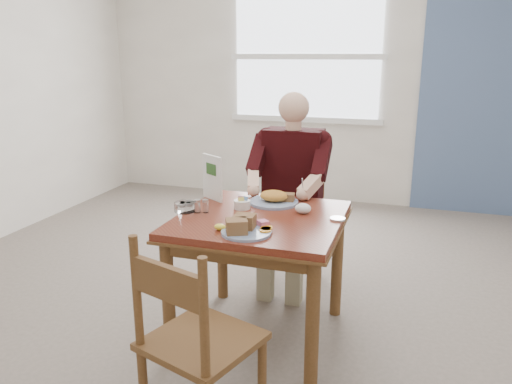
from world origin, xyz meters
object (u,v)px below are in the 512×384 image
(table, at_px, (260,235))
(near_plate, at_px, (244,227))
(chair_far, at_px, (293,219))
(chair_near, at_px, (195,343))
(far_plate, at_px, (275,199))
(diner, at_px, (291,177))

(table, relative_size, near_plate, 2.86)
(chair_far, bearing_deg, chair_near, -90.10)
(chair_far, relative_size, chair_near, 1.00)
(near_plate, xyz_separation_m, far_plate, (0.01, 0.55, -0.00))
(chair_near, xyz_separation_m, diner, (0.00, 1.60, 0.33))
(chair_near, bearing_deg, far_plate, 89.21)
(table, height_order, chair_far, chair_far)
(diner, height_order, far_plate, diner)
(near_plate, bearing_deg, chair_far, 90.40)
(chair_near, height_order, near_plate, chair_near)
(table, xyz_separation_m, near_plate, (0.01, -0.29, 0.14))
(chair_near, distance_m, diner, 1.64)
(table, xyz_separation_m, far_plate, (0.01, 0.26, 0.14))
(table, height_order, near_plate, near_plate)
(diner, height_order, near_plate, diner)
(chair_far, relative_size, diner, 0.69)
(chair_near, bearing_deg, chair_far, 89.90)
(near_plate, bearing_deg, table, 91.50)
(table, distance_m, chair_near, 0.91)
(table, relative_size, diner, 0.66)
(table, relative_size, far_plate, 2.84)
(chair_far, distance_m, diner, 0.34)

